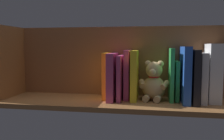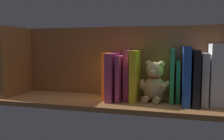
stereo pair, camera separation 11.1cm
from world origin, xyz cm
name	(u,v)px [view 1 (the left image)]	position (x,y,z in cm)	size (l,w,h in cm)	color
ground_plane	(112,102)	(0.00, 0.00, -1.10)	(108.03, 30.07, 2.20)	brown
shelf_back_panel	(116,61)	(0.00, -12.79, 17.63)	(108.03, 1.50, 35.27)	brown
shelf_side_divider	(10,62)	(52.01, 0.00, 17.63)	(2.40, 24.07, 35.27)	brown
dictionary_thick_white	(213,73)	(-45.66, -4.44, 13.22)	(5.43, 14.19, 26.45)	white
book_0	(201,77)	(-40.68, -3.61, 11.19)	(2.79, 16.06, 22.38)	silver
book_1	(194,76)	(-37.08, -2.10, 11.88)	(2.68, 19.07, 23.75)	black
book_2	(185,74)	(-33.28, -2.28, 12.61)	(3.20, 18.71, 25.22)	blue
book_3	(177,81)	(-29.93, -5.56, 9.23)	(1.76, 12.16, 18.46)	green
book_4	(171,74)	(-27.33, -4.60, 12.22)	(1.72, 14.07, 24.43)	green
teddy_bear	(154,83)	(-19.35, -3.47, 8.22)	(14.91, 13.29, 18.68)	tan
book_5	(135,75)	(-10.27, -3.63, 11.66)	(2.88, 16.02, 23.33)	yellow
book_6	(127,74)	(-6.75, -5.00, 11.76)	(2.43, 13.28, 23.51)	#B23F72
book_7	(121,77)	(-3.75, -2.89, 10.52)	(1.84, 17.49, 21.04)	#B23F72
book_8	(114,76)	(-0.38, -2.14, 11.00)	(3.18, 19.00, 22.00)	#B23F72
book_9	(107,76)	(3.24, -4.30, 11.09)	(2.33, 14.68, 22.18)	orange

